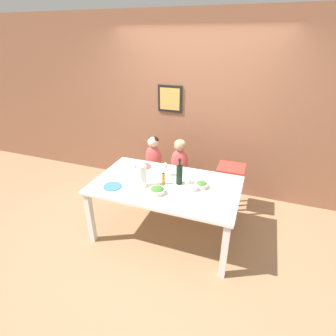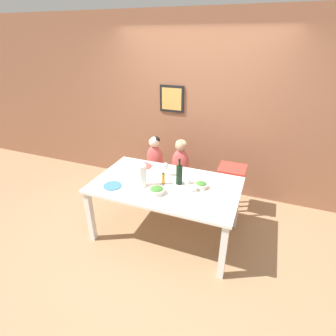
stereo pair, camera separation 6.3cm
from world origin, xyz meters
name	(u,v)px [view 1 (the left image)]	position (x,y,z in m)	size (l,w,h in m)	color
ground_plane	(166,232)	(0.00, 0.00, 0.00)	(14.00, 14.00, 0.00)	#9E7A56
wall_back	(196,108)	(0.00, 1.33, 1.35)	(10.00, 0.09, 2.70)	#8E5B42
dining_table	(166,190)	(0.00, 0.00, 0.66)	(1.76, 1.04, 0.74)	white
chair_far_left	(154,173)	(-0.50, 0.80, 0.40)	(0.44, 0.41, 0.47)	silver
chair_far_center	(179,178)	(-0.08, 0.80, 0.40)	(0.44, 0.41, 0.47)	silver
chair_right_highchair	(230,176)	(0.68, 0.80, 0.57)	(0.37, 0.35, 0.71)	silver
person_child_left	(153,152)	(-0.50, 0.80, 0.76)	(0.26, 0.17, 0.55)	#C64C4C
person_child_center	(180,156)	(-0.08, 0.80, 0.76)	(0.26, 0.17, 0.55)	#C64C4C
wine_bottle	(179,174)	(0.15, 0.07, 0.87)	(0.08, 0.08, 0.33)	black
paper_towel_roll	(142,176)	(-0.24, -0.14, 0.88)	(0.11, 0.11, 0.27)	white
wine_glass_near	(188,182)	(0.30, -0.07, 0.87)	(0.07, 0.07, 0.18)	white
wine_glass_far	(165,167)	(-0.08, 0.21, 0.87)	(0.07, 0.07, 0.18)	white
salad_bowl_large	(157,190)	(-0.02, -0.23, 0.78)	(0.18, 0.18, 0.08)	silver
salad_bowl_small	(201,185)	(0.42, 0.07, 0.78)	(0.15, 0.15, 0.08)	silver
dinner_plate_front_left	(112,186)	(-0.57, -0.28, 0.75)	(0.22, 0.22, 0.01)	teal
dinner_plate_back_left	(143,166)	(-0.46, 0.33, 0.75)	(0.22, 0.22, 0.01)	#D14C47
condiment_bottle_hot_sauce	(163,178)	(-0.03, -0.01, 0.82)	(0.04, 0.04, 0.16)	#BC8E33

